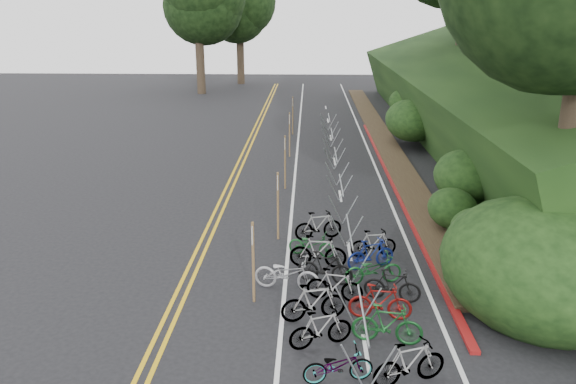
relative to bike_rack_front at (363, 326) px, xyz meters
The scene contains 10 objects.
ground 3.83m from the bike_rack_front, 142.49° to the left, with size 120.00×120.00×0.00m, color black.
road_markings 12.61m from the bike_rack_front, 100.63° to the left, with size 7.47×80.00×0.01m.
red_curb 14.55m from the bike_rack_front, 79.10° to the left, with size 0.25×28.00×0.10m, color maroon.
embankment 23.60m from the bike_rack_front, 64.83° to the left, with size 14.30×48.14×9.11m.
bike_rack_front is the anchor object (origin of this frame).
bike_racks_rest 15.27m from the bike_rack_front, 89.82° to the left, with size 1.14×23.00×1.17m.
signpost_near 3.89m from the bike_rack_front, 136.20° to the left, with size 0.08×0.40×2.41m.
signposts_rest 16.44m from the bike_rack_front, 98.23° to the left, with size 0.08×18.40×2.50m.
bike_front 3.94m from the bike_rack_front, 118.76° to the left, with size 1.97×0.69×1.03m, color #9E9EA3.
bike_valet 3.06m from the bike_rack_front, 91.81° to the left, with size 3.14×10.01×1.10m.
Camera 1 is at (1.65, -13.70, 7.84)m, focal length 35.00 mm.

